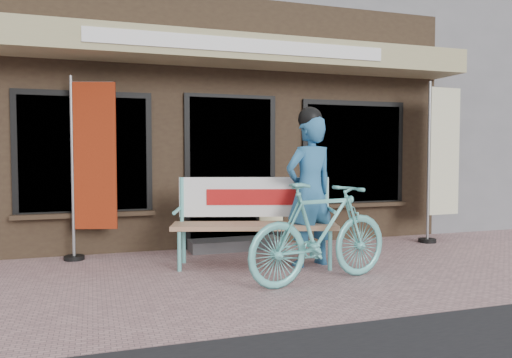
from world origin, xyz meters
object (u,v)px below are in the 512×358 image
object	(u,v)px
bench	(254,214)
nobori_cream	(441,160)
menu_stand	(270,212)
nobori_red	(91,166)
person	(310,188)
bicycle	(321,232)

from	to	relation	value
bench	nobori_cream	world-z (taller)	nobori_cream
menu_stand	nobori_cream	bearing A→B (deg)	-24.43
bench	nobori_red	xyz separation A→B (m)	(-1.88, 0.90, 0.58)
nobori_red	menu_stand	distance (m)	2.64
person	menu_stand	distance (m)	1.55
person	menu_stand	world-z (taller)	person
person	nobori_cream	bearing A→B (deg)	6.25
person	nobori_cream	xyz separation A→B (m)	(2.60, 0.88, 0.32)
person	nobori_cream	distance (m)	2.77
menu_stand	bicycle	bearing A→B (deg)	-107.31
bench	person	distance (m)	0.74
bicycle	nobori_red	size ratio (longest dim) A/B	0.76
nobori_red	nobori_cream	distance (m)	5.11
person	nobori_red	bearing A→B (deg)	142.79
person	nobori_red	distance (m)	2.76
bench	nobori_cream	distance (m)	3.35
bench	nobori_red	size ratio (longest dim) A/B	0.87
nobori_red	nobori_cream	xyz separation A→B (m)	(5.10, -0.27, 0.06)
nobori_cream	menu_stand	distance (m)	2.76
bench	nobori_cream	size ratio (longest dim) A/B	0.83
person	bicycle	bearing A→B (deg)	-118.22
nobori_cream	bench	bearing A→B (deg)	-172.63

